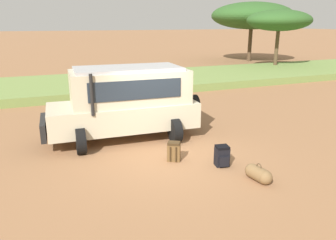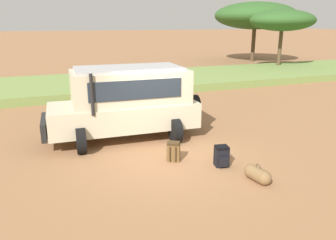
# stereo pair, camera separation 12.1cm
# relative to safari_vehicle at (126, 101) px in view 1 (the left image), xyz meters

# --- Properties ---
(ground_plane) EXTENTS (320.00, 320.00, 0.00)m
(ground_plane) POSITION_rel_safari_vehicle_xyz_m (0.61, -2.15, -1.29)
(ground_plane) COLOR #936642
(grass_bank) EXTENTS (120.00, 7.00, 0.44)m
(grass_bank) POSITION_rel_safari_vehicle_xyz_m (0.61, 9.49, -1.07)
(grass_bank) COLOR olive
(grass_bank) RESTS_ON ground_plane
(safari_vehicle) EXTENTS (5.41, 2.92, 2.44)m
(safari_vehicle) POSITION_rel_safari_vehicle_xyz_m (0.00, 0.00, 0.00)
(safari_vehicle) COLOR beige
(safari_vehicle) RESTS_ON ground_plane
(backpack_beside_front_wheel) EXTENTS (0.41, 0.45, 0.58)m
(backpack_beside_front_wheel) POSITION_rel_safari_vehicle_xyz_m (1.82, -3.26, -1.01)
(backpack_beside_front_wheel) COLOR black
(backpack_beside_front_wheel) RESTS_ON ground_plane
(backpack_cluster_center) EXTENTS (0.44, 0.44, 0.57)m
(backpack_cluster_center) POSITION_rel_safari_vehicle_xyz_m (0.72, -2.42, -1.02)
(backpack_cluster_center) COLOR brown
(backpack_cluster_center) RESTS_ON ground_plane
(duffel_bag_low_black_case) EXTENTS (0.43, 0.81, 0.47)m
(duffel_bag_low_black_case) POSITION_rel_safari_vehicle_xyz_m (2.19, -4.39, -1.11)
(duffel_bag_low_black_case) COLOR brown
(duffel_bag_low_black_case) RESTS_ON ground_plane
(acacia_tree_centre_back) EXTENTS (5.33, 4.78, 4.84)m
(acacia_tree_centre_back) POSITION_rel_safari_vehicle_xyz_m (15.89, 11.54, 2.69)
(acacia_tree_centre_back) COLOR brown
(acacia_tree_centre_back) RESTS_ON ground_plane
(acacia_tree_right_mid) EXTENTS (7.96, 8.26, 5.79)m
(acacia_tree_right_mid) POSITION_rel_safari_vehicle_xyz_m (17.92, 18.01, 3.17)
(acacia_tree_right_mid) COLOR brown
(acacia_tree_right_mid) RESTS_ON ground_plane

